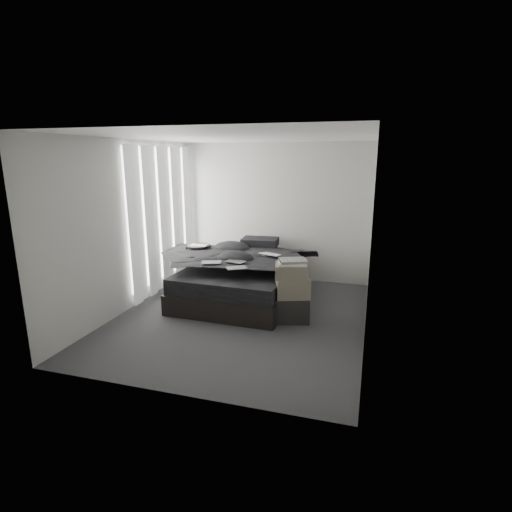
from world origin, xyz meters
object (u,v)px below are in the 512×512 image
(bed, at_px, (243,288))
(side_stand, at_px, (199,266))
(box_lower, at_px, (291,308))
(laptop, at_px, (268,250))

(bed, height_order, side_stand, side_stand)
(side_stand, distance_m, box_lower, 2.24)
(laptop, height_order, side_stand, laptop)
(laptop, bearing_deg, side_stand, -172.57)
(bed, bearing_deg, laptop, 7.50)
(box_lower, bearing_deg, bed, 143.43)
(bed, relative_size, laptop, 6.24)
(bed, distance_m, box_lower, 1.23)
(bed, height_order, box_lower, box_lower)
(side_stand, height_order, box_lower, side_stand)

